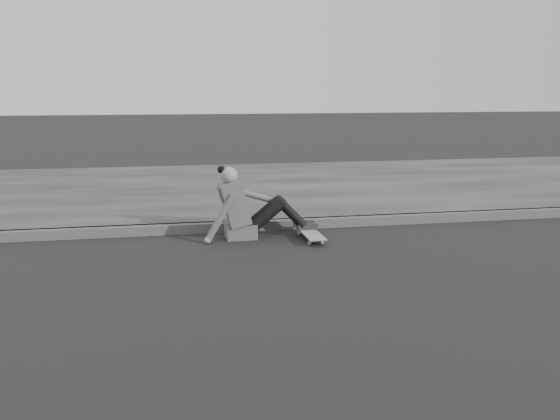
{
  "coord_description": "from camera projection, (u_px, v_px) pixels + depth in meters",
  "views": [
    {
      "loc": [
        -1.91,
        -5.05,
        1.76
      ],
      "look_at": [
        -0.63,
        1.3,
        0.5
      ],
      "focal_mm": 40.0,
      "sensor_mm": 36.0,
      "label": 1
    }
  ],
  "objects": [
    {
      "name": "ground",
      "position": [
        378.0,
        289.0,
        5.57
      ],
      "size": [
        80.0,
        80.0,
        0.0
      ],
      "primitive_type": "plane",
      "color": "black",
      "rests_on": "ground"
    },
    {
      "name": "curb",
      "position": [
        308.0,
        223.0,
        8.04
      ],
      "size": [
        24.0,
        0.16,
        0.12
      ],
      "primitive_type": "cube",
      "color": "#494949",
      "rests_on": "ground"
    },
    {
      "name": "sidewalk",
      "position": [
        267.0,
        187.0,
        10.95
      ],
      "size": [
        24.0,
        6.0,
        0.12
      ],
      "primitive_type": "cube",
      "color": "#343434",
      "rests_on": "ground"
    },
    {
      "name": "skateboard",
      "position": [
        310.0,
        234.0,
        7.41
      ],
      "size": [
        0.2,
        0.78,
        0.09
      ],
      "color": "#9B9B96",
      "rests_on": "ground"
    },
    {
      "name": "seated_woman",
      "position": [
        246.0,
        208.0,
        7.45
      ],
      "size": [
        1.38,
        0.46,
        0.88
      ],
      "color": "#515153",
      "rests_on": "ground"
    }
  ]
}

